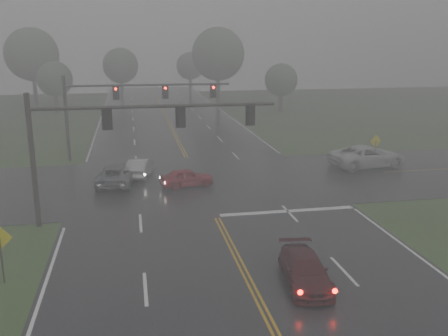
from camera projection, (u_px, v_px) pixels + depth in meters
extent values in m
cube|color=black|center=(203.00, 190.00, 35.34)|extent=(18.00, 160.00, 0.02)
cube|color=black|center=(199.00, 182.00, 37.24)|extent=(120.00, 14.00, 0.02)
cube|color=white|center=(288.00, 212.00, 30.82)|extent=(8.50, 0.50, 0.01)
imported|color=#3F0B10|center=(304.00, 284.00, 21.67)|extent=(2.26, 4.57, 1.28)
imported|color=#A00E1A|center=(187.00, 186.00, 36.12)|extent=(4.05, 2.21, 1.31)
imported|color=#A4A6AB|center=(140.00, 176.00, 38.76)|extent=(2.46, 4.57, 1.43)
imported|color=#57595F|center=(117.00, 184.00, 36.64)|extent=(3.18, 5.59, 1.47)
imported|color=#BABCBF|center=(367.00, 167.00, 41.73)|extent=(6.79, 3.88, 1.79)
cylinder|color=black|center=(33.00, 162.00, 27.48)|extent=(0.29, 0.29, 7.56)
cylinder|color=black|center=(28.00, 108.00, 26.75)|extent=(0.19, 0.19, 0.84)
cylinder|color=black|center=(156.00, 106.00, 27.99)|extent=(13.72, 0.19, 0.19)
cube|color=black|center=(107.00, 119.00, 27.66)|extent=(0.36, 0.29, 1.10)
cube|color=black|center=(107.00, 118.00, 27.82)|extent=(0.58, 0.03, 1.31)
cube|color=black|center=(181.00, 117.00, 28.39)|extent=(0.36, 0.29, 1.10)
cube|color=black|center=(181.00, 116.00, 28.55)|extent=(0.58, 0.03, 1.31)
cube|color=black|center=(251.00, 115.00, 29.13)|extent=(0.36, 0.29, 1.10)
cube|color=black|center=(250.00, 114.00, 29.29)|extent=(0.58, 0.03, 1.31)
cylinder|color=black|center=(67.00, 119.00, 42.79)|extent=(0.29, 0.29, 7.37)
cylinder|color=black|center=(64.00, 86.00, 42.08)|extent=(0.18, 0.18, 0.82)
cylinder|color=black|center=(149.00, 85.00, 43.36)|extent=(14.20, 0.18, 0.18)
cube|color=black|center=(116.00, 93.00, 43.00)|extent=(0.35, 0.29, 1.07)
cube|color=black|center=(116.00, 93.00, 43.16)|extent=(0.56, 0.03, 1.28)
cylinder|color=#FF0C05|center=(116.00, 89.00, 42.77)|extent=(0.23, 0.06, 0.23)
cube|color=black|center=(165.00, 92.00, 43.77)|extent=(0.35, 0.29, 1.07)
cube|color=black|center=(165.00, 92.00, 43.93)|extent=(0.56, 0.03, 1.28)
cylinder|color=#FF0C05|center=(165.00, 88.00, 43.53)|extent=(0.23, 0.06, 0.23)
cube|color=black|center=(213.00, 91.00, 44.53)|extent=(0.35, 0.29, 1.07)
cube|color=black|center=(213.00, 91.00, 44.69)|extent=(0.56, 0.03, 1.28)
cylinder|color=#FF0C05|center=(213.00, 87.00, 44.29)|extent=(0.23, 0.06, 0.23)
cylinder|color=black|center=(2.00, 261.00, 21.50)|extent=(0.07, 0.07, 2.10)
cylinder|color=black|center=(375.00, 154.00, 41.60)|extent=(0.07, 0.07, 2.16)
cube|color=#D2C10C|center=(376.00, 141.00, 41.36)|extent=(1.11, 0.31, 1.13)
cylinder|color=#2D261D|center=(57.00, 103.00, 72.28)|extent=(0.51, 0.51, 2.84)
sphere|color=#3B5538|center=(55.00, 79.00, 71.42)|extent=(5.04, 5.04, 5.04)
cylinder|color=#2D261D|center=(218.00, 91.00, 80.72)|extent=(0.63, 0.63, 4.74)
sphere|color=#3B5538|center=(218.00, 54.00, 79.28)|extent=(8.42, 8.42, 8.42)
cylinder|color=#2D261D|center=(122.00, 90.00, 88.16)|extent=(0.58, 0.58, 3.48)
sphere|color=#3B5538|center=(121.00, 66.00, 87.10)|extent=(6.18, 6.18, 6.18)
cylinder|color=#2D261D|center=(281.00, 103.00, 73.46)|extent=(0.58, 0.58, 2.71)
sphere|color=#3B5538|center=(281.00, 80.00, 72.64)|extent=(4.81, 4.81, 4.81)
cylinder|color=#2D261D|center=(35.00, 91.00, 79.97)|extent=(0.63, 0.63, 4.71)
sphere|color=#3B5538|center=(32.00, 54.00, 78.54)|extent=(8.38, 8.38, 8.38)
cylinder|color=#2D261D|center=(190.00, 85.00, 100.24)|extent=(0.56, 0.56, 3.09)
sphere|color=#3B5538|center=(190.00, 66.00, 99.30)|extent=(5.50, 5.50, 5.50)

